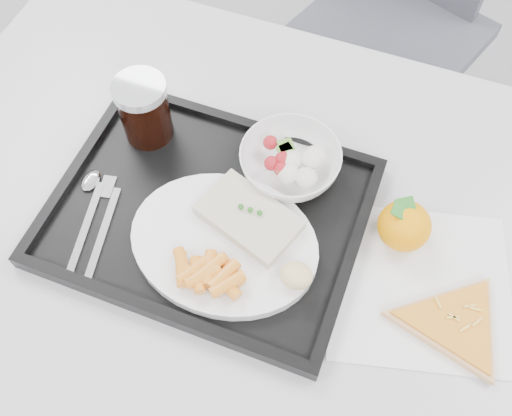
{
  "coord_description": "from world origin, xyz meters",
  "views": [
    {
      "loc": [
        0.12,
        -0.08,
        1.49
      ],
      "look_at": [
        -0.03,
        0.31,
        0.77
      ],
      "focal_mm": 40.0,
      "sensor_mm": 36.0,
      "label": 1
    }
  ],
  "objects_px": {
    "table": "(270,244)",
    "pizza_slice": "(454,324)",
    "dinner_plate": "(224,243)",
    "cola_glass": "(144,109)",
    "tangerine": "(404,226)",
    "salad_bowl": "(290,162)",
    "tray": "(208,213)"
  },
  "relations": [
    {
      "from": "tangerine",
      "to": "dinner_plate",
      "type": "bearing_deg",
      "value": -154.29
    },
    {
      "from": "tray",
      "to": "cola_glass",
      "type": "bearing_deg",
      "value": 144.96
    },
    {
      "from": "salad_bowl",
      "to": "tangerine",
      "type": "xyz_separation_m",
      "value": [
        0.19,
        -0.04,
        -0.0
      ]
    },
    {
      "from": "cola_glass",
      "to": "dinner_plate",
      "type": "bearing_deg",
      "value": -37.5
    },
    {
      "from": "table",
      "to": "dinner_plate",
      "type": "height_order",
      "value": "dinner_plate"
    },
    {
      "from": "salad_bowl",
      "to": "tray",
      "type": "bearing_deg",
      "value": -128.8
    },
    {
      "from": "salad_bowl",
      "to": "cola_glass",
      "type": "xyz_separation_m",
      "value": [
        -0.23,
        -0.01,
        0.03
      ]
    },
    {
      "from": "pizza_slice",
      "to": "tangerine",
      "type": "bearing_deg",
      "value": 132.83
    },
    {
      "from": "tangerine",
      "to": "pizza_slice",
      "type": "bearing_deg",
      "value": -47.17
    },
    {
      "from": "tray",
      "to": "tangerine",
      "type": "relative_size",
      "value": 5.22
    },
    {
      "from": "salad_bowl",
      "to": "table",
      "type": "bearing_deg",
      "value": -87.65
    },
    {
      "from": "table",
      "to": "salad_bowl",
      "type": "bearing_deg",
      "value": 92.35
    },
    {
      "from": "dinner_plate",
      "to": "tangerine",
      "type": "bearing_deg",
      "value": 25.71
    },
    {
      "from": "dinner_plate",
      "to": "tangerine",
      "type": "xyz_separation_m",
      "value": [
        0.23,
        0.11,
        0.01
      ]
    },
    {
      "from": "table",
      "to": "pizza_slice",
      "type": "distance_m",
      "value": 0.3
    },
    {
      "from": "cola_glass",
      "to": "tangerine",
      "type": "height_order",
      "value": "cola_glass"
    },
    {
      "from": "tray",
      "to": "pizza_slice",
      "type": "xyz_separation_m",
      "value": [
        0.37,
        -0.04,
        0.0
      ]
    },
    {
      "from": "table",
      "to": "cola_glass",
      "type": "relative_size",
      "value": 11.11
    },
    {
      "from": "dinner_plate",
      "to": "tray",
      "type": "bearing_deg",
      "value": 135.5
    },
    {
      "from": "tray",
      "to": "pizza_slice",
      "type": "relative_size",
      "value": 1.96
    },
    {
      "from": "table",
      "to": "tangerine",
      "type": "bearing_deg",
      "value": 14.21
    },
    {
      "from": "dinner_plate",
      "to": "pizza_slice",
      "type": "height_order",
      "value": "dinner_plate"
    },
    {
      "from": "tray",
      "to": "pizza_slice",
      "type": "distance_m",
      "value": 0.38
    },
    {
      "from": "tray",
      "to": "cola_glass",
      "type": "height_order",
      "value": "cola_glass"
    },
    {
      "from": "pizza_slice",
      "to": "salad_bowl",
      "type": "bearing_deg",
      "value": 152.28
    },
    {
      "from": "table",
      "to": "pizza_slice",
      "type": "xyz_separation_m",
      "value": [
        0.28,
        -0.06,
        0.08
      ]
    },
    {
      "from": "dinner_plate",
      "to": "cola_glass",
      "type": "height_order",
      "value": "cola_glass"
    },
    {
      "from": "tray",
      "to": "table",
      "type": "bearing_deg",
      "value": 12.74
    },
    {
      "from": "table",
      "to": "tangerine",
      "type": "height_order",
      "value": "tangerine"
    },
    {
      "from": "table",
      "to": "cola_glass",
      "type": "distance_m",
      "value": 0.29
    },
    {
      "from": "pizza_slice",
      "to": "tray",
      "type": "bearing_deg",
      "value": 173.96
    },
    {
      "from": "salad_bowl",
      "to": "cola_glass",
      "type": "height_order",
      "value": "cola_glass"
    }
  ]
}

